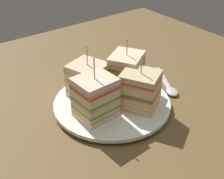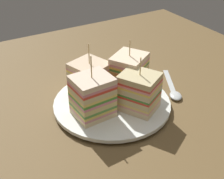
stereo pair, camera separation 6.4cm
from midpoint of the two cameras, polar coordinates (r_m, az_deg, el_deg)
The scene contains 8 objects.
ground_plane at distance 67.09cm, azimuth 2.74°, elevation -3.91°, with size 103.83×95.00×1.80cm, color brown.
plate at distance 66.07cm, azimuth 2.78°, elevation -2.69°, with size 24.94×24.94×1.40cm.
sandwich_wedge_0 at distance 66.62cm, azimuth -1.31°, elevation 1.96°, with size 8.87×9.16×11.76cm.
sandwich_wedge_1 at distance 59.59cm, azimuth -0.53°, elevation -1.39°, with size 7.68×6.84×12.96cm.
sandwich_wedge_2 at distance 62.22cm, azimuth 7.92°, elevation -0.51°, with size 9.02×9.44×11.55cm.
sandwich_wedge_3 at distance 67.61cm, azimuth 5.85°, elevation 2.88°, with size 9.57×9.24×12.13cm.
chip_pile at distance 64.81cm, azimuth 4.01°, elevation -1.19°, with size 7.50×6.82×3.09cm.
spoon at distance 72.76cm, azimuth 13.89°, elevation -0.51°, with size 8.65×13.66×1.00cm.
Camera 2 is at (-27.48, -46.75, 38.73)cm, focal length 49.43 mm.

